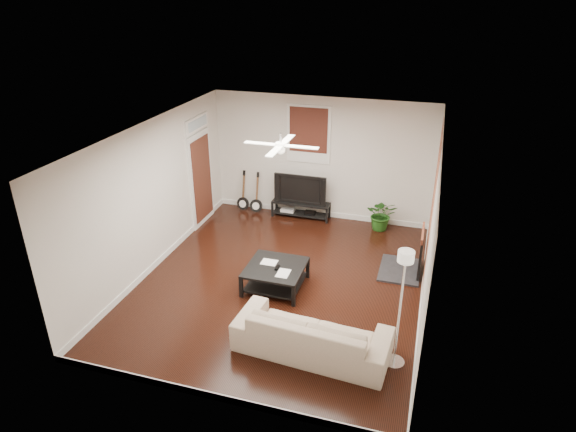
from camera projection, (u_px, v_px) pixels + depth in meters
name	position (u px, v px, depth m)	size (l,w,h in m)	color
room	(281.00, 212.00, 8.51)	(5.01, 6.01, 2.81)	black
brick_accent	(432.00, 207.00, 8.72)	(0.02, 2.20, 2.80)	#B5563A
fireplace	(410.00, 251.00, 9.20)	(0.80, 1.10, 0.92)	black
window_back	(309.00, 134.00, 10.92)	(1.00, 0.06, 1.30)	#3D1510
door_left	(201.00, 170.00, 10.86)	(0.08, 1.00, 2.50)	white
tv_stand	(301.00, 210.00, 11.54)	(1.35, 0.36, 0.38)	black
tv	(301.00, 188.00, 11.32)	(1.21, 0.16, 0.70)	black
coffee_table	(276.00, 277.00, 8.85)	(1.01, 1.01, 0.42)	black
sofa	(312.00, 333.00, 7.23)	(2.28, 0.89, 0.66)	#BAA78B
floor_lamp	(400.00, 310.00, 6.75)	(0.31, 0.31, 1.86)	silver
potted_plant	(382.00, 214.00, 10.88)	(0.65, 0.56, 0.72)	#1F5217
guitar_left	(242.00, 191.00, 11.76)	(0.30, 0.21, 0.98)	black
guitar_right	(256.00, 194.00, 11.64)	(0.30, 0.21, 0.98)	black
ceiling_fan	(281.00, 145.00, 7.99)	(1.24, 1.24, 0.32)	white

